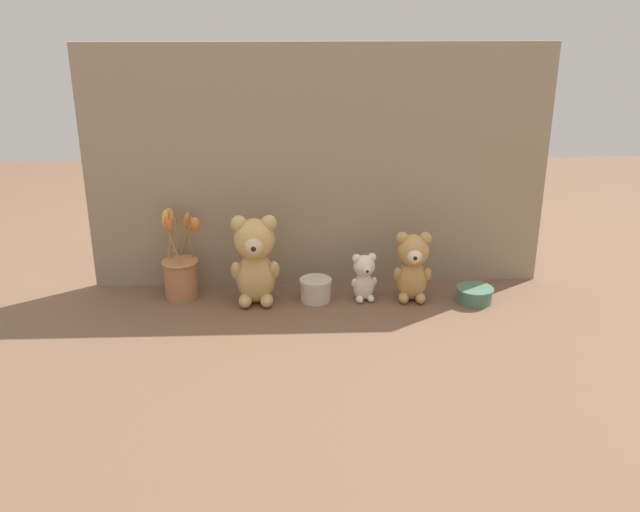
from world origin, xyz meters
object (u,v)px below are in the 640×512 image
teddy_bear_small (364,276)px  teddy_bear_large (255,258)px  teddy_bear_medium (413,265)px  decorative_tin_short (475,295)px  decorative_tin_tall (316,290)px  flower_vase (181,271)px

teddy_bear_small → teddy_bear_large: bearing=-179.1°
teddy_bear_medium → decorative_tin_short: size_ratio=1.95×
teddy_bear_large → decorative_tin_short: size_ratio=2.47×
teddy_bear_large → teddy_bear_medium: (0.46, 0.00, -0.03)m
teddy_bear_medium → teddy_bear_small: bearing=178.3°
teddy_bear_small → decorative_tin_short: size_ratio=1.35×
teddy_bear_medium → decorative_tin_tall: bearing=178.9°
flower_vase → decorative_tin_short: 0.87m
decorative_tin_tall → decorative_tin_short: (0.47, -0.03, -0.01)m
teddy_bear_medium → decorative_tin_tall: 0.29m
flower_vase → decorative_tin_tall: size_ratio=2.88×
teddy_bear_large → flower_vase: (-0.23, 0.05, -0.06)m
teddy_bear_small → decorative_tin_tall: size_ratio=1.54×
teddy_bear_large → teddy_bear_small: teddy_bear_large is taller
teddy_bear_medium → decorative_tin_short: 0.21m
teddy_bear_medium → flower_vase: flower_vase is taller
teddy_bear_large → decorative_tin_short: (0.64, -0.02, -0.12)m
teddy_bear_medium → teddy_bear_small: 0.15m
teddy_bear_large → decorative_tin_tall: size_ratio=2.81×
teddy_bear_large → decorative_tin_short: bearing=-2.2°
teddy_bear_medium → flower_vase: (-0.69, 0.05, -0.03)m
teddy_bear_medium → decorative_tin_tall: (-0.29, 0.01, -0.08)m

